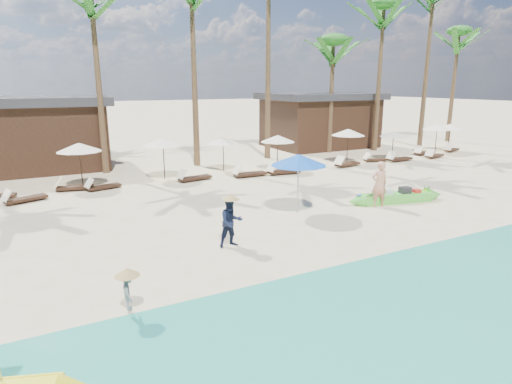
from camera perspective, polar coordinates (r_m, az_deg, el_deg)
ground at (r=14.29m, az=3.12°, el=-6.50°), size 240.00×240.00×0.00m
wet_sand_strip at (r=10.68m, az=17.25°, el=-14.71°), size 240.00×4.50×0.01m
green_canoe at (r=19.69m, az=18.20°, el=-0.68°), size 5.15×1.37×0.66m
tourist at (r=18.65m, az=16.11°, el=1.04°), size 0.80×0.62×1.94m
vendor_green at (r=13.56m, az=-3.35°, el=-4.04°), size 0.79×0.62×1.61m
vendor_yellow at (r=10.10m, az=-16.64°, el=-12.54°), size 0.37×0.58×0.86m
blue_umbrella at (r=16.84m, az=5.70°, el=4.29°), size 2.22×2.22×2.39m
resort_parasol_4 at (r=22.79m, az=-22.53°, el=5.53°), size 2.17×2.17×2.24m
lounger_4_left at (r=21.25m, az=-28.69°, el=-0.72°), size 1.88×1.12×0.61m
lounger_4_right at (r=22.57m, az=-23.30°, el=0.67°), size 1.86×0.88×0.61m
resort_parasol_5 at (r=23.56m, az=-12.31°, el=6.56°), size 2.18×2.18×2.25m
lounger_5_left at (r=22.23m, az=-19.93°, el=0.76°), size 1.77×0.90×0.58m
resort_parasol_6 at (r=25.38m, az=-4.42°, el=6.87°), size 1.94×1.94×2.00m
lounger_6_left at (r=23.05m, az=-8.43°, el=1.99°), size 1.94×0.87×0.63m
lounger_6_right at (r=23.80m, az=-1.06°, el=2.54°), size 1.93×0.61×0.65m
resort_parasol_7 at (r=25.44m, az=2.91°, el=7.13°), size 2.04×2.04×2.10m
lounger_7_left at (r=24.58m, az=3.35°, el=2.90°), size 2.00×0.83×0.66m
lounger_7_right at (r=24.50m, az=3.59°, el=2.83°), size 1.88×0.84×0.61m
resort_parasol_8 at (r=28.36m, az=12.20°, el=7.79°), size 2.16×2.16×2.23m
lounger_8_left at (r=27.32m, az=11.94°, el=3.76°), size 1.97×0.91×0.64m
resort_parasol_9 at (r=30.60m, az=17.88°, el=7.38°), size 1.87×1.87×1.93m
lounger_9_left at (r=29.53m, az=15.46°, el=4.27°), size 1.70×0.86×0.55m
lounger_9_right at (r=30.11m, az=18.44°, el=4.30°), size 1.92×0.62×0.65m
resort_parasol_10 at (r=34.78m, az=23.03°, el=7.99°), size 2.07×2.07×2.13m
lounger_10_left at (r=33.50m, az=21.44°, el=4.98°), size 1.92×0.81×0.63m
lounger_10_right at (r=32.37m, az=22.61°, el=4.56°), size 1.86×0.96×0.61m
resort_parasol_11 at (r=35.96m, az=24.46°, el=7.94°), size 2.02×2.02×2.08m
lounger_11_left at (r=35.89m, az=24.58°, el=5.21°), size 1.79×0.98×0.58m
palm_3 at (r=26.24m, az=-20.96°, el=21.11°), size 2.08×2.08×10.52m
palm_4 at (r=27.39m, az=-8.56°, el=23.36°), size 2.08×2.08×11.70m
palm_6 at (r=32.65m, az=10.23°, el=17.57°), size 2.08×2.08×8.51m
palm_7 at (r=34.57m, az=16.53°, el=20.27°), size 2.08×2.08×11.08m
palm_8 at (r=37.67m, az=22.39°, el=21.10°), size 2.08×2.08×12.70m
palm_9 at (r=42.31m, az=25.29°, el=17.06°), size 2.08×2.08×9.82m
pavilion_west at (r=29.16m, az=-29.73°, el=6.78°), size 10.80×6.60×4.30m
pavilion_east at (r=35.80m, az=8.46°, el=9.55°), size 8.80×6.60×4.30m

